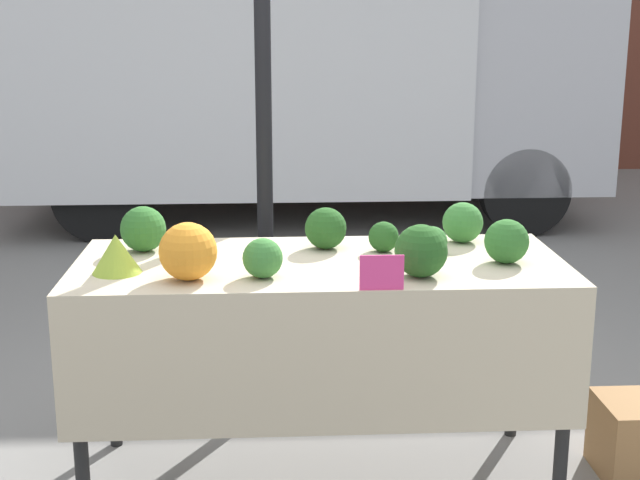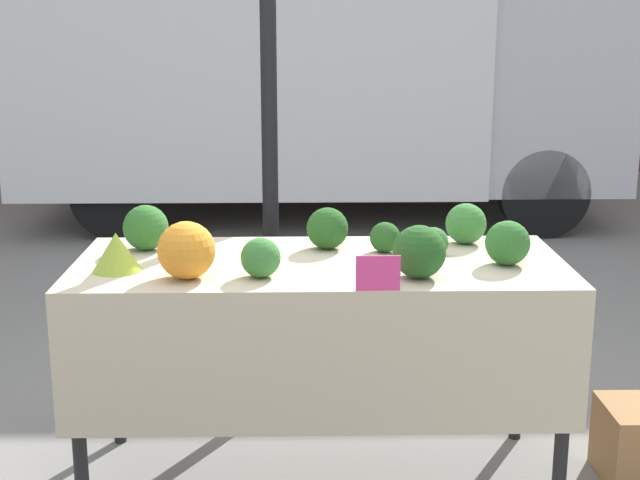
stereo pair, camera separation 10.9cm
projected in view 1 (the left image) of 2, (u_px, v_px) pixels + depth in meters
ground_plane at (320, 477)px, 3.48m from camera, size 40.00×40.00×0.00m
tent_pole at (264, 127)px, 3.82m from camera, size 0.07×0.07×2.58m
parked_truck at (283, 48)px, 7.77m from camera, size 5.06×2.08×2.82m
market_table at (321, 298)px, 3.23m from camera, size 1.80×0.76×0.88m
orange_cauliflower at (188, 251)px, 3.01m from camera, size 0.20×0.20×0.20m
romanesco_head at (116, 254)px, 3.10m from camera, size 0.17×0.17×0.14m
broccoli_head_0 at (432, 241)px, 3.32m from camera, size 0.11×0.11×0.11m
broccoli_head_1 at (463, 223)px, 3.53m from camera, size 0.16×0.16×0.16m
broccoli_head_2 at (507, 241)px, 3.23m from camera, size 0.16×0.16×0.16m
broccoli_head_3 at (263, 258)px, 3.04m from camera, size 0.14×0.14×0.14m
broccoli_head_4 at (421, 251)px, 3.05m from camera, size 0.18×0.18×0.18m
broccoli_head_5 at (143, 229)px, 3.39m from camera, size 0.17×0.17×0.17m
broccoli_head_6 at (326, 228)px, 3.43m from camera, size 0.16×0.16×0.16m
broccoli_head_7 at (384, 237)px, 3.39m from camera, size 0.12×0.12×0.12m
price_sign at (382, 273)px, 2.91m from camera, size 0.15×0.01×0.12m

